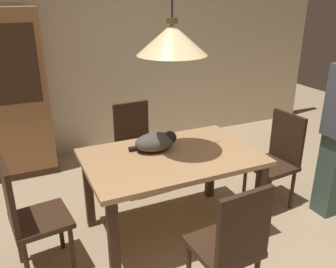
{
  "coord_description": "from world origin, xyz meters",
  "views": [
    {
      "loc": [
        -1.2,
        -1.81,
        1.96
      ],
      "look_at": [
        -0.04,
        0.74,
        0.85
      ],
      "focal_mm": 37.68,
      "sensor_mm": 36.0,
      "label": 1
    }
  ],
  "objects_px": {
    "dining_table": "(171,166)",
    "cat_sleeping": "(156,142)",
    "chair_right_side": "(277,156)",
    "chair_far_back": "(136,143)",
    "pendant_lamp": "(172,39)",
    "chair_near_front": "(231,243)",
    "chair_left_side": "(28,214)"
  },
  "relations": [
    {
      "from": "dining_table",
      "to": "cat_sleeping",
      "type": "relative_size",
      "value": 3.58
    },
    {
      "from": "chair_near_front",
      "to": "dining_table",
      "type": "bearing_deg",
      "value": 90.31
    },
    {
      "from": "chair_near_front",
      "to": "chair_right_side",
      "type": "bearing_deg",
      "value": 38.25
    },
    {
      "from": "chair_right_side",
      "to": "pendant_lamp",
      "type": "bearing_deg",
      "value": -179.63
    },
    {
      "from": "cat_sleeping",
      "to": "pendant_lamp",
      "type": "distance_m",
      "value": 0.85
    },
    {
      "from": "dining_table",
      "to": "chair_far_back",
      "type": "distance_m",
      "value": 0.89
    },
    {
      "from": "dining_table",
      "to": "chair_left_side",
      "type": "height_order",
      "value": "chair_left_side"
    },
    {
      "from": "pendant_lamp",
      "to": "chair_far_back",
      "type": "bearing_deg",
      "value": 90.24
    },
    {
      "from": "dining_table",
      "to": "chair_right_side",
      "type": "height_order",
      "value": "chair_right_side"
    },
    {
      "from": "chair_right_side",
      "to": "chair_far_back",
      "type": "xyz_separation_m",
      "value": [
        -1.13,
        0.87,
        0.0
      ]
    },
    {
      "from": "chair_far_back",
      "to": "pendant_lamp",
      "type": "height_order",
      "value": "pendant_lamp"
    },
    {
      "from": "chair_near_front",
      "to": "chair_left_side",
      "type": "bearing_deg",
      "value": 142.5
    },
    {
      "from": "chair_near_front",
      "to": "chair_far_back",
      "type": "height_order",
      "value": "same"
    },
    {
      "from": "cat_sleeping",
      "to": "pendant_lamp",
      "type": "bearing_deg",
      "value": -61.38
    },
    {
      "from": "chair_right_side",
      "to": "chair_near_front",
      "type": "distance_m",
      "value": 1.43
    },
    {
      "from": "dining_table",
      "to": "chair_right_side",
      "type": "distance_m",
      "value": 1.14
    },
    {
      "from": "dining_table",
      "to": "cat_sleeping",
      "type": "xyz_separation_m",
      "value": [
        -0.08,
        0.14,
        0.18
      ]
    },
    {
      "from": "dining_table",
      "to": "chair_left_side",
      "type": "bearing_deg",
      "value": -179.54
    },
    {
      "from": "chair_right_side",
      "to": "chair_near_front",
      "type": "xyz_separation_m",
      "value": [
        -1.12,
        -0.89,
        0.0
      ]
    },
    {
      "from": "dining_table",
      "to": "pendant_lamp",
      "type": "xyz_separation_m",
      "value": [
        -0.0,
        0.0,
        1.01
      ]
    },
    {
      "from": "chair_left_side",
      "to": "dining_table",
      "type": "bearing_deg",
      "value": 0.46
    },
    {
      "from": "cat_sleeping",
      "to": "pendant_lamp",
      "type": "xyz_separation_m",
      "value": [
        0.08,
        -0.14,
        0.84
      ]
    },
    {
      "from": "dining_table",
      "to": "chair_near_front",
      "type": "xyz_separation_m",
      "value": [
        0.0,
        -0.88,
        -0.14
      ]
    },
    {
      "from": "chair_right_side",
      "to": "cat_sleeping",
      "type": "bearing_deg",
      "value": 173.81
    },
    {
      "from": "dining_table",
      "to": "pendant_lamp",
      "type": "relative_size",
      "value": 1.08
    },
    {
      "from": "dining_table",
      "to": "chair_left_side",
      "type": "xyz_separation_m",
      "value": [
        -1.13,
        -0.01,
        -0.14
      ]
    },
    {
      "from": "pendant_lamp",
      "to": "dining_table",
      "type": "bearing_deg",
      "value": -75.96
    },
    {
      "from": "chair_left_side",
      "to": "cat_sleeping",
      "type": "relative_size",
      "value": 2.38
    },
    {
      "from": "dining_table",
      "to": "cat_sleeping",
      "type": "height_order",
      "value": "cat_sleeping"
    },
    {
      "from": "chair_right_side",
      "to": "chair_left_side",
      "type": "height_order",
      "value": "same"
    },
    {
      "from": "chair_right_side",
      "to": "cat_sleeping",
      "type": "xyz_separation_m",
      "value": [
        -1.2,
        0.13,
        0.32
      ]
    },
    {
      "from": "chair_far_back",
      "to": "cat_sleeping",
      "type": "relative_size",
      "value": 2.38
    }
  ]
}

